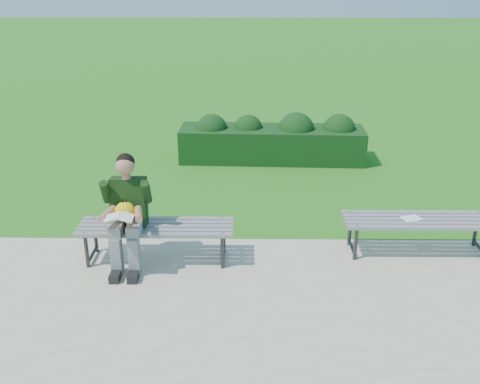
% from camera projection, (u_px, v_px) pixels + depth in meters
% --- Properties ---
extents(ground, '(80.00, 80.00, 0.00)m').
position_uv_depth(ground, '(257.00, 240.00, 6.87)').
color(ground, '#226619').
rests_on(ground, ground).
extents(walkway, '(30.00, 3.50, 0.02)m').
position_uv_depth(walkway, '(261.00, 321.00, 5.24)').
color(walkway, '#AEA590').
rests_on(walkway, ground).
extents(hedge, '(3.36, 0.96, 0.89)m').
position_uv_depth(hedge, '(274.00, 140.00, 9.74)').
color(hedge, '#124114').
rests_on(hedge, ground).
extents(bench_left, '(1.80, 0.50, 0.46)m').
position_uv_depth(bench_left, '(156.00, 229.00, 6.22)').
color(bench_left, gray).
rests_on(bench_left, walkway).
extents(bench_right, '(1.80, 0.50, 0.46)m').
position_uv_depth(bench_right, '(419.00, 223.00, 6.39)').
color(bench_right, gray).
rests_on(bench_right, walkway).
extents(seated_boy, '(0.56, 0.76, 1.31)m').
position_uv_depth(seated_boy, '(127.00, 209.00, 6.03)').
color(seated_boy, gray).
rests_on(seated_boy, walkway).
extents(paper_sheet, '(0.26, 0.22, 0.01)m').
position_uv_depth(paper_sheet, '(411.00, 218.00, 6.37)').
color(paper_sheet, white).
rests_on(paper_sheet, bench_right).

